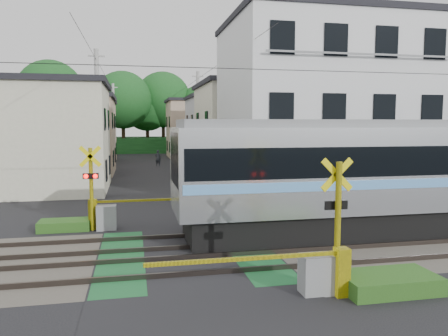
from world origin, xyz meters
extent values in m
plane|color=black|center=(0.00, 0.00, 0.00)|extent=(120.00, 120.00, 0.00)
cube|color=#47423A|center=(0.00, 0.00, 0.00)|extent=(120.00, 6.00, 0.00)
cube|color=black|center=(0.00, 0.00, 0.01)|extent=(5.20, 120.00, 0.00)
cube|color=#145126|center=(-1.90, 0.00, 0.01)|extent=(1.30, 6.00, 0.00)
cube|color=#145126|center=(1.90, 0.00, 0.01)|extent=(1.30, 6.00, 0.00)
cube|color=#3F3833|center=(0.00, -1.90, 0.07)|extent=(120.00, 0.08, 0.14)
cube|color=#3F3833|center=(0.00, -0.50, 0.07)|extent=(120.00, 0.08, 0.14)
cube|color=#3F3833|center=(0.00, 0.50, 0.07)|extent=(120.00, 0.08, 0.14)
cube|color=#3F3833|center=(0.00, 1.90, 0.07)|extent=(120.00, 0.08, 0.14)
cube|color=black|center=(9.35, 1.20, 0.48)|extent=(18.41, 2.54, 0.96)
cube|color=black|center=(2.64, 1.20, 0.32)|extent=(2.56, 2.34, 0.64)
cube|color=silver|center=(9.35, 1.20, 2.34)|extent=(19.18, 2.98, 2.77)
cube|color=black|center=(9.35, 1.20, 2.68)|extent=(18.87, 3.02, 0.94)
cube|color=#5C9FE7|center=(9.35, 1.20, 1.96)|extent=(18.99, 3.01, 0.30)
cube|color=slate|center=(9.35, 1.20, 3.86)|extent=(18.80, 2.45, 0.26)
cube|color=black|center=(-0.19, 1.20, 2.76)|extent=(0.10, 2.57, 1.66)
cylinder|color=yellow|center=(3.00, -3.60, 1.50)|extent=(0.14, 0.14, 3.00)
cube|color=yellow|center=(3.00, -3.50, 2.70)|extent=(0.77, 0.05, 0.77)
cube|color=yellow|center=(3.00, -3.50, 2.70)|extent=(0.77, 0.05, 0.77)
cube|color=black|center=(3.00, -3.50, 2.00)|extent=(0.55, 0.05, 0.20)
sphere|color=#FF0C07|center=(2.84, -3.44, 2.00)|extent=(0.16, 0.16, 0.16)
sphere|color=#FF0C07|center=(3.16, -3.44, 2.00)|extent=(0.16, 0.16, 0.16)
cube|color=gray|center=(2.50, -3.60, 0.45)|extent=(0.70, 0.50, 0.90)
cube|color=yellow|center=(3.00, -3.85, 0.55)|extent=(0.30, 0.30, 1.10)
cube|color=yellow|center=(0.75, -3.85, 1.00)|extent=(4.20, 0.08, 0.08)
cylinder|color=yellow|center=(-3.00, 3.60, 1.50)|extent=(0.14, 0.14, 3.00)
cube|color=yellow|center=(-3.00, 3.50, 2.70)|extent=(0.77, 0.05, 0.77)
cube|color=yellow|center=(-3.00, 3.50, 2.70)|extent=(0.77, 0.05, 0.77)
cube|color=black|center=(-3.00, 3.50, 2.00)|extent=(0.55, 0.05, 0.20)
sphere|color=#FF0C07|center=(-3.16, 3.44, 2.00)|extent=(0.16, 0.16, 0.16)
sphere|color=#FF0C07|center=(-2.84, 3.44, 2.00)|extent=(0.16, 0.16, 0.16)
cube|color=gray|center=(-2.50, 3.60, 0.45)|extent=(0.70, 0.50, 0.90)
cube|color=yellow|center=(-3.00, 3.85, 0.55)|extent=(0.30, 0.30, 1.10)
cube|color=yellow|center=(-0.75, 3.85, 1.00)|extent=(4.20, 0.08, 0.08)
cube|color=silver|center=(8.50, 9.50, 4.50)|extent=(10.00, 8.00, 9.00)
cube|color=black|center=(8.50, 9.50, 9.15)|extent=(10.20, 8.16, 0.30)
cube|color=black|center=(4.80, 5.47, 1.50)|extent=(1.10, 0.06, 1.40)
cube|color=black|center=(7.25, 5.47, 1.50)|extent=(1.10, 0.06, 1.40)
cube|color=black|center=(9.70, 5.47, 1.50)|extent=(1.10, 0.06, 1.40)
cube|color=black|center=(12.15, 5.47, 1.50)|extent=(1.10, 0.06, 1.40)
cube|color=gray|center=(8.50, 5.25, 0.90)|extent=(9.00, 0.06, 0.08)
cube|color=black|center=(4.80, 5.47, 4.50)|extent=(1.10, 0.06, 1.40)
cube|color=black|center=(7.25, 5.47, 4.50)|extent=(1.10, 0.06, 1.40)
cube|color=black|center=(9.70, 5.47, 4.50)|extent=(1.10, 0.06, 1.40)
cube|color=black|center=(12.15, 5.47, 4.50)|extent=(1.10, 0.06, 1.40)
cube|color=gray|center=(8.50, 5.25, 3.90)|extent=(9.00, 0.06, 0.08)
cube|color=black|center=(4.80, 5.47, 7.50)|extent=(1.10, 0.06, 1.40)
cube|color=black|center=(7.25, 5.47, 7.50)|extent=(1.10, 0.06, 1.40)
cube|color=black|center=(9.70, 5.47, 7.50)|extent=(1.10, 0.06, 1.40)
cube|color=black|center=(12.15, 5.47, 7.50)|extent=(1.10, 0.06, 1.40)
cube|color=gray|center=(8.50, 5.25, 6.90)|extent=(9.00, 0.06, 0.08)
cube|color=beige|center=(-6.50, 14.00, 3.00)|extent=(7.00, 7.00, 6.00)
cube|color=black|center=(-6.50, 14.00, 6.15)|extent=(7.35, 7.35, 0.30)
cube|color=black|center=(-2.97, 12.25, 1.30)|extent=(0.06, 1.00, 1.20)
cube|color=black|center=(-2.97, 15.75, 1.30)|extent=(0.06, 1.00, 1.20)
cube|color=black|center=(-2.97, 12.25, 4.10)|extent=(0.06, 1.00, 1.20)
cube|color=black|center=(-2.97, 15.75, 4.10)|extent=(0.06, 1.00, 1.20)
cube|color=beige|center=(6.80, 18.00, 3.25)|extent=(7.00, 8.00, 6.50)
cube|color=black|center=(6.80, 18.00, 6.65)|extent=(7.35, 8.40, 0.30)
cube|color=black|center=(3.27, 16.00, 1.30)|extent=(0.06, 1.00, 1.20)
cube|color=black|center=(3.27, 20.00, 1.30)|extent=(0.06, 1.00, 1.20)
cube|color=black|center=(3.27, 16.00, 4.10)|extent=(0.06, 1.00, 1.20)
cube|color=black|center=(3.27, 20.00, 4.10)|extent=(0.06, 1.00, 1.20)
cube|color=tan|center=(-7.00, 23.00, 2.90)|extent=(8.00, 7.00, 5.80)
cube|color=black|center=(-7.00, 23.00, 5.95)|extent=(8.40, 7.35, 0.30)
cube|color=black|center=(-2.97, 21.25, 1.30)|extent=(0.06, 1.00, 1.20)
cube|color=black|center=(-2.97, 24.75, 1.30)|extent=(0.06, 1.00, 1.20)
cube|color=black|center=(-2.97, 21.25, 4.10)|extent=(0.06, 1.00, 1.20)
cube|color=black|center=(-2.97, 24.75, 4.10)|extent=(0.06, 1.00, 1.20)
cube|color=#B3B6B9|center=(7.20, 28.00, 3.10)|extent=(7.00, 7.00, 6.20)
cube|color=black|center=(7.20, 28.00, 6.35)|extent=(7.35, 7.35, 0.30)
cube|color=black|center=(3.67, 26.25, 1.30)|extent=(0.06, 1.00, 1.20)
cube|color=black|center=(3.67, 29.75, 1.30)|extent=(0.06, 1.00, 1.20)
cube|color=black|center=(3.67, 26.25, 4.10)|extent=(0.06, 1.00, 1.20)
cube|color=black|center=(3.67, 29.75, 4.10)|extent=(0.06, 1.00, 1.20)
cube|color=tan|center=(-6.80, 33.00, 3.00)|extent=(7.00, 8.00, 6.00)
cube|color=black|center=(-6.80, 33.00, 6.15)|extent=(7.35, 8.40, 0.30)
cube|color=black|center=(-3.27, 31.00, 1.30)|extent=(0.06, 1.00, 1.20)
cube|color=black|center=(-3.27, 35.00, 1.30)|extent=(0.06, 1.00, 1.20)
cube|color=black|center=(-3.27, 31.00, 4.10)|extent=(0.06, 1.00, 1.20)
cube|color=black|center=(-3.27, 35.00, 4.10)|extent=(0.06, 1.00, 1.20)
cube|color=tan|center=(6.50, 38.00, 3.20)|extent=(8.00, 7.00, 6.40)
cube|color=black|center=(6.50, 38.00, 6.55)|extent=(8.40, 7.35, 0.30)
cube|color=black|center=(2.47, 36.25, 1.30)|extent=(0.06, 1.00, 1.20)
cube|color=black|center=(2.47, 39.75, 1.30)|extent=(0.06, 1.00, 1.20)
cube|color=black|center=(2.47, 36.25, 4.10)|extent=(0.06, 1.00, 1.20)
cube|color=black|center=(2.47, 39.75, 4.10)|extent=(0.06, 1.00, 1.20)
cube|color=#1A501E|center=(0.00, 50.00, 1.00)|extent=(40.00, 10.00, 2.00)
cylinder|color=#332114|center=(-14.18, 49.48, 2.22)|extent=(0.50, 0.50, 4.44)
sphere|color=#1A501E|center=(-14.18, 49.48, 5.77)|extent=(6.22, 6.22, 6.22)
cylinder|color=#332114|center=(-11.65, 46.78, 2.99)|extent=(0.50, 0.50, 5.98)
sphere|color=#1A501E|center=(-11.65, 46.78, 7.77)|extent=(8.37, 8.37, 8.37)
cylinder|color=#332114|center=(-9.14, 48.86, 2.24)|extent=(0.50, 0.50, 4.47)
sphere|color=#1A501E|center=(-9.14, 48.86, 5.82)|extent=(6.26, 6.26, 6.26)
cylinder|color=#332114|center=(-6.34, 50.18, 2.07)|extent=(0.50, 0.50, 4.14)
sphere|color=#1A501E|center=(-6.34, 50.18, 5.38)|extent=(5.80, 5.80, 5.80)
cylinder|color=#332114|center=(-2.74, 47.00, 2.70)|extent=(0.50, 0.50, 5.41)
sphere|color=#1A501E|center=(-2.74, 47.00, 7.03)|extent=(7.57, 7.57, 7.57)
cylinder|color=#332114|center=(0.53, 50.25, 2.41)|extent=(0.50, 0.50, 4.83)
sphere|color=#1A501E|center=(0.53, 50.25, 6.28)|extent=(6.76, 6.76, 6.76)
cylinder|color=#332114|center=(2.77, 50.37, 2.81)|extent=(0.50, 0.50, 5.62)
sphere|color=#1A501E|center=(2.77, 50.37, 7.31)|extent=(7.87, 7.87, 7.87)
cylinder|color=#332114|center=(5.35, 50.36, 2.19)|extent=(0.50, 0.50, 4.39)
sphere|color=#1A501E|center=(5.35, 50.36, 5.70)|extent=(6.14, 6.14, 6.14)
cylinder|color=#332114|center=(8.12, 49.36, 2.36)|extent=(0.50, 0.50, 4.72)
sphere|color=#1A501E|center=(8.12, 49.36, 6.14)|extent=(6.61, 6.61, 6.61)
cylinder|color=#332114|center=(11.88, 47.10, 2.25)|extent=(0.50, 0.50, 4.49)
sphere|color=#1A501E|center=(11.88, 47.10, 5.84)|extent=(6.29, 6.29, 6.29)
cylinder|color=#332114|center=(13.28, 46.78, 2.63)|extent=(0.50, 0.50, 5.26)
sphere|color=#1A501E|center=(13.28, 46.78, 6.83)|extent=(7.36, 7.36, 7.36)
cube|color=black|center=(6.00, 1.20, 5.60)|extent=(60.00, 0.02, 0.02)
cylinder|color=#A5A5A0|center=(-3.40, 13.00, 4.00)|extent=(0.26, 0.26, 8.00)
cube|color=#A5A5A0|center=(-3.40, 13.00, 7.60)|extent=(0.90, 0.08, 0.08)
cylinder|color=#A5A5A0|center=(3.60, 22.00, 4.00)|extent=(0.26, 0.26, 8.00)
cube|color=#A5A5A0|center=(3.60, 22.00, 7.60)|extent=(0.90, 0.08, 0.08)
cylinder|color=#A5A5A0|center=(-3.40, 34.00, 4.00)|extent=(0.26, 0.26, 8.00)
cube|color=#A5A5A0|center=(-3.40, 34.00, 7.60)|extent=(0.90, 0.08, 0.08)
cube|color=black|center=(-3.40, 23.50, 7.40)|extent=(0.02, 42.00, 0.02)
cube|color=black|center=(3.60, 23.50, 7.40)|extent=(0.02, 42.00, 0.02)
imported|color=#2C3137|center=(0.70, 27.48, 0.76)|extent=(0.65, 0.54, 1.51)
cube|color=#2D5E1E|center=(4.20, -3.80, 0.20)|extent=(2.20, 1.20, 0.40)
cube|color=#2D5E1E|center=(-4.00, 3.90, 0.18)|extent=(1.80, 1.00, 0.36)
cube|color=#2D5E1E|center=(4.60, 3.20, 0.15)|extent=(1.50, 0.90, 0.30)
camera|label=1|loc=(-1.50, -12.56, 3.83)|focal=35.00mm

